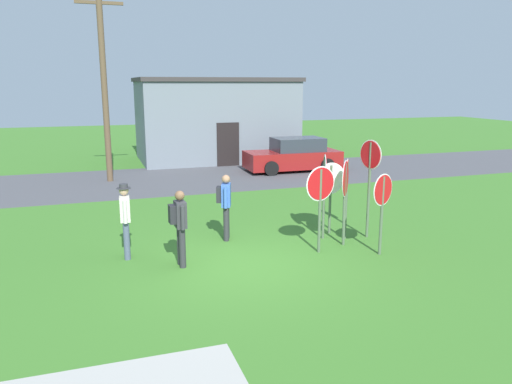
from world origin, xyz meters
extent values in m
plane|color=#3D7528|center=(0.00, 0.00, 0.00)|extent=(80.00, 80.00, 0.00)
cube|color=#4C4C51|center=(0.00, 10.49, 0.00)|extent=(60.00, 6.40, 0.01)
cube|color=slate|center=(3.29, 15.54, 2.01)|extent=(7.80, 4.82, 4.02)
cube|color=#383333|center=(3.29, 15.54, 4.12)|extent=(8.00, 5.02, 0.20)
cube|color=black|center=(3.29, 13.11, 1.05)|extent=(1.10, 0.08, 2.10)
cylinder|color=brown|center=(-2.34, 10.95, 3.77)|extent=(0.24, 0.24, 7.54)
cube|color=brown|center=(-2.34, 10.95, 6.94)|extent=(1.80, 0.12, 0.12)
cube|color=maroon|center=(5.73, 10.89, 0.53)|extent=(4.34, 1.89, 0.76)
cube|color=#2D333D|center=(5.98, 10.88, 1.21)|extent=(2.27, 1.58, 0.60)
cylinder|color=black|center=(4.38, 10.02, 0.32)|extent=(0.64, 0.23, 0.64)
cylinder|color=black|center=(4.42, 11.81, 0.32)|extent=(0.64, 0.23, 0.64)
cylinder|color=black|center=(7.04, 9.96, 0.32)|extent=(0.64, 0.23, 0.64)
cylinder|color=black|center=(7.08, 11.76, 0.32)|extent=(0.64, 0.23, 0.64)
cylinder|color=#51664C|center=(2.78, 0.54, 1.03)|extent=(0.11, 0.11, 2.05)
cylinder|color=white|center=(2.78, 0.54, 1.68)|extent=(0.56, 0.73, 0.90)
cylinder|color=red|center=(2.79, 0.53, 1.68)|extent=(0.52, 0.68, 0.84)
cylinder|color=#51664C|center=(1.97, 0.23, 1.00)|extent=(0.08, 0.08, 2.00)
cylinder|color=white|center=(1.97, 0.23, 1.66)|extent=(0.80, 0.20, 0.82)
cylinder|color=red|center=(1.97, 0.22, 1.66)|extent=(0.74, 0.19, 0.76)
cylinder|color=#51664C|center=(2.54, 1.17, 1.06)|extent=(0.09, 0.09, 2.13)
cylinder|color=white|center=(2.54, 1.17, 1.78)|extent=(0.32, 0.76, 0.82)
cylinder|color=red|center=(2.54, 1.17, 1.78)|extent=(0.30, 0.71, 0.76)
cylinder|color=#51664C|center=(3.26, -0.36, 0.93)|extent=(0.09, 0.09, 1.86)
cylinder|color=white|center=(3.26, -0.36, 1.55)|extent=(0.68, 0.32, 0.74)
cylinder|color=red|center=(3.26, -0.37, 1.55)|extent=(0.63, 0.30, 0.69)
cylinder|color=#51664C|center=(3.68, 0.92, 1.24)|extent=(0.08, 0.08, 2.48)
cylinder|color=white|center=(3.68, 0.92, 2.17)|extent=(0.18, 0.73, 0.75)
cylinder|color=red|center=(3.67, 0.92, 2.17)|extent=(0.17, 0.68, 0.69)
cylinder|color=#51664C|center=(2.90, 1.54, 0.92)|extent=(0.07, 0.07, 1.84)
cylinder|color=white|center=(2.90, 1.54, 1.49)|extent=(0.84, 0.05, 0.84)
cylinder|color=red|center=(2.90, 1.55, 1.49)|extent=(0.78, 0.05, 0.78)
cylinder|color=#51664C|center=(3.07, 0.98, 1.01)|extent=(0.10, 0.10, 2.03)
cylinder|color=white|center=(3.07, 0.98, 1.72)|extent=(0.39, 0.63, 0.73)
cylinder|color=red|center=(3.08, 0.97, 1.72)|extent=(0.37, 0.58, 0.68)
cylinder|color=#2D2D33|center=(-1.29, 0.48, 0.44)|extent=(0.14, 0.14, 0.88)
cylinder|color=#2D2D33|center=(-1.28, 0.26, 0.44)|extent=(0.14, 0.14, 0.88)
cube|color=#333338|center=(-1.28, 0.37, 1.17)|extent=(0.23, 0.37, 0.58)
cylinder|color=#333338|center=(-1.29, 0.61, 1.15)|extent=(0.09, 0.09, 0.52)
cylinder|color=#333338|center=(-1.27, 0.13, 1.15)|extent=(0.09, 0.09, 0.52)
sphere|color=brown|center=(-1.28, 0.37, 1.58)|extent=(0.21, 0.21, 0.21)
cube|color=#232328|center=(-1.45, 0.36, 1.19)|extent=(0.15, 0.27, 0.40)
cylinder|color=#4C5670|center=(-2.37, 1.38, 0.44)|extent=(0.14, 0.14, 0.88)
cylinder|color=#4C5670|center=(-2.38, 1.16, 0.44)|extent=(0.14, 0.14, 0.88)
cube|color=beige|center=(-2.38, 1.27, 1.17)|extent=(0.24, 0.37, 0.58)
cylinder|color=beige|center=(-2.36, 1.51, 1.15)|extent=(0.09, 0.09, 0.52)
cylinder|color=beige|center=(-2.39, 1.03, 1.15)|extent=(0.09, 0.09, 0.52)
sphere|color=tan|center=(-2.38, 1.27, 1.58)|extent=(0.21, 0.21, 0.21)
cylinder|color=#333338|center=(-2.38, 1.27, 1.64)|extent=(0.32, 0.31, 0.02)
cylinder|color=#333338|center=(-2.38, 1.27, 1.69)|extent=(0.19, 0.19, 0.09)
cylinder|color=#2D2D33|center=(0.19, 1.98, 0.44)|extent=(0.14, 0.14, 0.88)
cylinder|color=#2D2D33|center=(0.11, 1.77, 0.44)|extent=(0.14, 0.14, 0.88)
cube|color=#3860B7|center=(0.15, 1.87, 1.17)|extent=(0.33, 0.41, 0.58)
cylinder|color=#3860B7|center=(0.23, 2.10, 1.15)|extent=(0.09, 0.09, 0.52)
cylinder|color=#3860B7|center=(0.07, 1.65, 1.15)|extent=(0.09, 0.09, 0.52)
sphere|color=#9E7051|center=(0.15, 1.87, 1.58)|extent=(0.21, 0.21, 0.21)
cube|color=#232328|center=(-0.01, 1.93, 1.19)|extent=(0.22, 0.29, 0.40)
camera|label=1|loc=(-3.02, -9.94, 3.92)|focal=34.82mm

